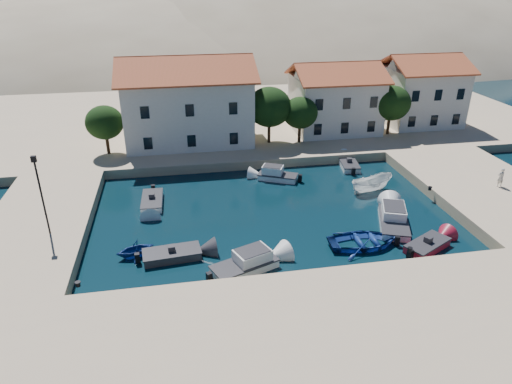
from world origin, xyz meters
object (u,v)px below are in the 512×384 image
building_mid (335,96)px  pedestrian (501,177)px  rowboat_south (363,246)px  lamppost (40,188)px  cabin_cruiser_south (245,264)px  building_left (188,99)px  cabin_cruiser_east (394,220)px  building_right (422,89)px  boat_east (371,191)px

building_mid → pedestrian: bearing=-64.2°
rowboat_south → lamppost: bearing=80.4°
lamppost → cabin_cruiser_south: size_ratio=1.23×
building_mid → pedestrian: size_ratio=5.85×
building_mid → lamppost: size_ratio=1.69×
building_left → cabin_cruiser_east: (15.43, -21.87, -5.46)m
rowboat_south → cabin_cruiser_east: cabin_cruiser_east is taller
building_right → cabin_cruiser_south: building_right is taller
building_right → cabin_cruiser_south: size_ratio=1.87×
cabin_cruiser_south → pedestrian: bearing=-4.9°
building_mid → lamppost: (-29.50, -21.00, -0.47)m
building_mid → building_right: building_right is taller
lamppost → boat_east: 28.59m
cabin_cruiser_south → rowboat_south: bearing=-12.3°
rowboat_south → cabin_cruiser_east: size_ratio=0.95×
building_right → pedestrian: 20.86m
building_right → cabin_cruiser_south: 39.57m
building_left → rowboat_south: bearing=-64.1°
lamppost → boat_east: size_ratio=1.41×
boat_east → cabin_cruiser_east: bearing=158.9°
building_left → boat_east: bearing=-43.2°
cabin_cruiser_east → building_right: bearing=-10.7°
rowboat_south → pedestrian: size_ratio=3.05×
building_mid → cabin_cruiser_east: bearing=-96.4°
cabin_cruiser_south → building_right: bearing=23.6°
building_mid → cabin_cruiser_south: building_mid is taller
building_right → building_left: bearing=-176.2°
building_right → rowboat_south: (-18.16, -26.37, -5.47)m
building_mid → cabin_cruiser_east: 23.50m
lamppost → cabin_cruiser_south: (13.92, -5.94, -4.28)m
lamppost → pedestrian: size_ratio=3.47×
lamppost → building_left: bearing=60.1°
lamppost → cabin_cruiser_east: size_ratio=1.08×
building_mid → cabin_cruiser_east: size_ratio=1.82×
cabin_cruiser_south → rowboat_south: (9.41, 1.57, -0.48)m
building_mid → building_left: bearing=-176.8°
boat_east → rowboat_south: bearing=140.3°
cabin_cruiser_south → cabin_cruiser_east: same height
building_left → lamppost: bearing=-119.9°
building_left → building_mid: bearing=3.2°
lamppost → cabin_cruiser_east: 27.33m
lamppost → boat_east: (27.79, 4.72, -4.75)m
building_right → cabin_cruiser_east: size_ratio=1.64×
building_right → cabin_cruiser_south: (-27.58, -27.94, -5.00)m
building_left → cabin_cruiser_east: size_ratio=2.55×
building_mid → cabin_cruiser_east: (-2.57, -22.87, -4.75)m
lamppost → boat_east: bearing=9.6°
building_right → lamppost: (-41.50, -22.00, -0.72)m
building_left → rowboat_south: 27.74m
boat_east → lamppost: bearing=86.0°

